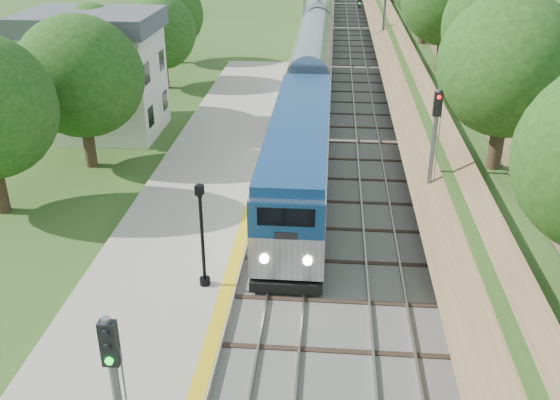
# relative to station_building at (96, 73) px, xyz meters

# --- Properties ---
(trackbed) EXTENTS (9.50, 170.00, 0.28)m
(trackbed) POSITION_rel_station_building_xyz_m (16.00, 30.00, -4.02)
(trackbed) COLOR #4C4944
(trackbed) RESTS_ON ground
(platform) EXTENTS (6.40, 68.00, 0.38)m
(platform) POSITION_rel_station_building_xyz_m (8.80, -14.00, -3.90)
(platform) COLOR #A09781
(platform) RESTS_ON ground
(yellow_stripe) EXTENTS (0.55, 68.00, 0.01)m
(yellow_stripe) POSITION_rel_station_building_xyz_m (11.65, -14.00, -3.70)
(yellow_stripe) COLOR gold
(yellow_stripe) RESTS_ON platform
(embankment) EXTENTS (10.64, 170.00, 11.70)m
(embankment) POSITION_rel_station_building_xyz_m (24.35, 30.00, -2.14)
(embankment) COLOR brown
(embankment) RESTS_ON ground
(station_building) EXTENTS (8.60, 6.60, 8.00)m
(station_building) POSITION_rel_station_building_xyz_m (0.00, 0.00, 0.00)
(station_building) COLOR silver
(station_building) RESTS_ON ground
(signal_gantry) EXTENTS (8.40, 0.38, 6.20)m
(signal_gantry) POSITION_rel_station_building_xyz_m (16.47, 24.99, 0.73)
(signal_gantry) COLOR slate
(signal_gantry) RESTS_ON ground
(trees_behind_platform) EXTENTS (7.82, 53.32, 7.21)m
(trees_behind_platform) POSITION_rel_station_building_xyz_m (2.83, -9.33, 0.44)
(trees_behind_platform) COLOR #332316
(trees_behind_platform) RESTS_ON ground
(train) EXTENTS (2.98, 119.65, 4.39)m
(train) POSITION_rel_station_building_xyz_m (14.00, 39.96, -1.84)
(train) COLOR black
(train) RESTS_ON trackbed
(lamppost_far) EXTENTS (0.43, 0.43, 4.38)m
(lamppost_far) POSITION_rel_station_building_xyz_m (10.73, -18.60, -1.75)
(lamppost_far) COLOR black
(lamppost_far) RESTS_ON platform
(signal_farside) EXTENTS (0.37, 0.30, 6.79)m
(signal_farside) POSITION_rel_station_building_xyz_m (20.20, -12.43, 0.18)
(signal_farside) COLOR slate
(signal_farside) RESTS_ON ground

